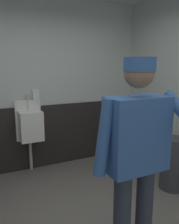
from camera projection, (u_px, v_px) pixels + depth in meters
The scene contains 6 objects.
wall_back at pixel (35, 85), 3.73m from camera, with size 4.20×0.12×2.73m, color silver.
wainscot_band_back at pixel (39, 137), 3.83m from camera, with size 3.60×0.03×1.04m, color black.
urinal_solo at pixel (30, 125), 3.59m from camera, with size 0.40×0.34×1.24m.
person at pixel (137, 152), 1.78m from camera, with size 0.70×0.60×1.75m.
trash_bin at pixel (173, 163), 3.19m from camera, with size 0.33×0.33×0.73m, color #38383D.
soap_dispenser at pixel (36, 95), 3.66m from camera, with size 0.10×0.07×0.18m, color silver.
Camera 1 is at (-0.85, -1.79, 1.70)m, focal length 37.29 mm.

